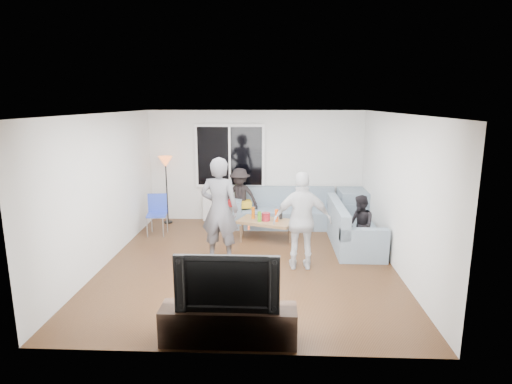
{
  "coord_description": "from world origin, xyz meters",
  "views": [
    {
      "loc": [
        0.43,
        -6.97,
        2.79
      ],
      "look_at": [
        0.1,
        0.6,
        1.15
      ],
      "focal_mm": 29.35,
      "sensor_mm": 36.0,
      "label": 1
    }
  ],
  "objects_px": {
    "coffee_table": "(266,230)",
    "player_right": "(302,221)",
    "floor_lamp": "(167,190)",
    "sofa_back_section": "(285,208)",
    "player_left": "(220,210)",
    "spectator_right": "(360,226)",
    "tv_console": "(229,324)",
    "spectator_back": "(240,197)",
    "sofa_right_section": "(354,225)",
    "television": "(228,280)",
    "side_chair": "(157,215)"
  },
  "relations": [
    {
      "from": "tv_console",
      "to": "player_right",
      "type": "bearing_deg",
      "value": 66.44
    },
    {
      "from": "spectator_right",
      "to": "tv_console",
      "type": "relative_size",
      "value": 0.7
    },
    {
      "from": "sofa_right_section",
      "to": "side_chair",
      "type": "distance_m",
      "value": 4.1
    },
    {
      "from": "player_left",
      "to": "player_right",
      "type": "bearing_deg",
      "value": 177.54
    },
    {
      "from": "sofa_back_section",
      "to": "spectator_right",
      "type": "distance_m",
      "value": 2.25
    },
    {
      "from": "side_chair",
      "to": "player_right",
      "type": "xyz_separation_m",
      "value": [
        2.96,
        -1.7,
        0.4
      ]
    },
    {
      "from": "sofa_back_section",
      "to": "television",
      "type": "xyz_separation_m",
      "value": [
        -0.77,
        -4.77,
        0.36
      ]
    },
    {
      "from": "sofa_back_section",
      "to": "coffee_table",
      "type": "bearing_deg",
      "value": -113.46
    },
    {
      "from": "coffee_table",
      "to": "floor_lamp",
      "type": "distance_m",
      "value": 2.62
    },
    {
      "from": "floor_lamp",
      "to": "player_left",
      "type": "height_order",
      "value": "player_left"
    },
    {
      "from": "coffee_table",
      "to": "floor_lamp",
      "type": "relative_size",
      "value": 0.71
    },
    {
      "from": "floor_lamp",
      "to": "television",
      "type": "relative_size",
      "value": 1.31
    },
    {
      "from": "sofa_right_section",
      "to": "spectator_back",
      "type": "relative_size",
      "value": 1.51
    },
    {
      "from": "coffee_table",
      "to": "player_left",
      "type": "xyz_separation_m",
      "value": [
        -0.79,
        -1.23,
        0.73
      ]
    },
    {
      "from": "spectator_right",
      "to": "television",
      "type": "bearing_deg",
      "value": -47.17
    },
    {
      "from": "player_right",
      "to": "television",
      "type": "height_order",
      "value": "player_right"
    },
    {
      "from": "floor_lamp",
      "to": "player_left",
      "type": "relative_size",
      "value": 0.84
    },
    {
      "from": "coffee_table",
      "to": "player_right",
      "type": "xyz_separation_m",
      "value": [
        0.64,
        -1.52,
        0.63
      ]
    },
    {
      "from": "spectator_right",
      "to": "tv_console",
      "type": "height_order",
      "value": "spectator_right"
    },
    {
      "from": "coffee_table",
      "to": "tv_console",
      "type": "height_order",
      "value": "tv_console"
    },
    {
      "from": "coffee_table",
      "to": "television",
      "type": "height_order",
      "value": "television"
    },
    {
      "from": "sofa_back_section",
      "to": "player_left",
      "type": "distance_m",
      "value": 2.54
    },
    {
      "from": "coffee_table",
      "to": "player_right",
      "type": "relative_size",
      "value": 0.66
    },
    {
      "from": "player_left",
      "to": "television",
      "type": "xyz_separation_m",
      "value": [
        0.43,
        -2.59,
        -0.15
      ]
    },
    {
      "from": "coffee_table",
      "to": "floor_lamp",
      "type": "xyz_separation_m",
      "value": [
        -2.32,
        1.08,
        0.58
      ]
    },
    {
      "from": "player_left",
      "to": "spectator_right",
      "type": "xyz_separation_m",
      "value": [
        2.54,
        0.37,
        -0.37
      ]
    },
    {
      "from": "side_chair",
      "to": "sofa_right_section",
      "type": "bearing_deg",
      "value": -15.13
    },
    {
      "from": "floor_lamp",
      "to": "player_left",
      "type": "distance_m",
      "value": 2.77
    },
    {
      "from": "coffee_table",
      "to": "spectator_right",
      "type": "height_order",
      "value": "spectator_right"
    },
    {
      "from": "television",
      "to": "floor_lamp",
      "type": "bearing_deg",
      "value": 111.8
    },
    {
      "from": "player_left",
      "to": "spectator_back",
      "type": "height_order",
      "value": "player_left"
    },
    {
      "from": "sofa_back_section",
      "to": "spectator_back",
      "type": "xyz_separation_m",
      "value": [
        -1.02,
        0.03,
        0.24
      ]
    },
    {
      "from": "sofa_back_section",
      "to": "coffee_table",
      "type": "xyz_separation_m",
      "value": [
        -0.41,
        -0.95,
        -0.22
      ]
    },
    {
      "from": "sofa_right_section",
      "to": "television",
      "type": "bearing_deg",
      "value": 148.89
    },
    {
      "from": "sofa_right_section",
      "to": "floor_lamp",
      "type": "distance_m",
      "value": 4.32
    },
    {
      "from": "tv_console",
      "to": "television",
      "type": "distance_m",
      "value": 0.56
    },
    {
      "from": "player_left",
      "to": "spectator_right",
      "type": "height_order",
      "value": "player_left"
    },
    {
      "from": "sofa_back_section",
      "to": "tv_console",
      "type": "height_order",
      "value": "sofa_back_section"
    },
    {
      "from": "sofa_right_section",
      "to": "player_right",
      "type": "xyz_separation_m",
      "value": [
        -1.11,
        -1.2,
        0.41
      ]
    },
    {
      "from": "sofa_back_section",
      "to": "coffee_table",
      "type": "relative_size",
      "value": 2.09
    },
    {
      "from": "spectator_right",
      "to": "spectator_back",
      "type": "bearing_deg",
      "value": -139.61
    },
    {
      "from": "sofa_back_section",
      "to": "floor_lamp",
      "type": "xyz_separation_m",
      "value": [
        -2.73,
        0.13,
        0.36
      ]
    },
    {
      "from": "coffee_table",
      "to": "player_left",
      "type": "distance_m",
      "value": 1.63
    },
    {
      "from": "floor_lamp",
      "to": "tv_console",
      "type": "xyz_separation_m",
      "value": [
        1.96,
        -4.9,
        -0.56
      ]
    },
    {
      "from": "player_right",
      "to": "floor_lamp",
      "type": "bearing_deg",
      "value": -41.53
    },
    {
      "from": "sofa_right_section",
      "to": "player_left",
      "type": "bearing_deg",
      "value": 109.53
    },
    {
      "from": "television",
      "to": "spectator_right",
      "type": "bearing_deg",
      "value": 54.58
    },
    {
      "from": "side_chair",
      "to": "spectator_back",
      "type": "bearing_deg",
      "value": 16.99
    },
    {
      "from": "spectator_right",
      "to": "player_right",
      "type": "bearing_deg",
      "value": -70.67
    },
    {
      "from": "spectator_right",
      "to": "player_left",
      "type": "bearing_deg",
      "value": -93.43
    }
  ]
}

